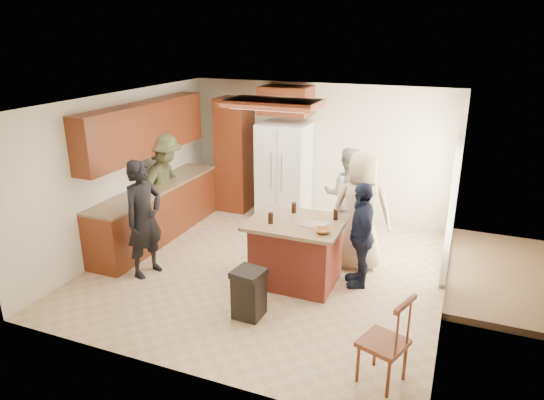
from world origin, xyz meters
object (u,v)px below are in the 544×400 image
at_px(spindle_chair, 385,344).
at_px(person_front_left, 144,219).
at_px(person_behind_left, 347,194).
at_px(kitchen_island, 296,251).
at_px(person_side_right, 361,235).
at_px(person_counter, 165,185).
at_px(trash_bin, 249,293).
at_px(person_behind_right, 361,211).
at_px(refrigerator, 284,171).

bearing_deg(spindle_chair, person_front_left, 163.33).
relative_size(person_behind_left, kitchen_island, 1.25).
bearing_deg(person_behind_left, person_side_right, 99.25).
distance_m(person_counter, trash_bin, 3.14).
relative_size(kitchen_island, trash_bin, 2.03).
bearing_deg(person_behind_right, trash_bin, 56.76).
xyz_separation_m(person_behind_left, trash_bin, (-0.53, -2.80, -0.48)).
bearing_deg(trash_bin, spindle_chair, -18.81).
xyz_separation_m(person_front_left, refrigerator, (1.03, 2.90, 0.04)).
distance_m(person_behind_left, person_counter, 3.10).
relative_size(person_front_left, person_behind_left, 1.08).
height_order(person_behind_left, person_counter, person_counter).
height_order(trash_bin, spindle_chair, spindle_chair).
bearing_deg(person_front_left, person_behind_left, -32.08).
relative_size(person_behind_left, spindle_chair, 1.60).
xyz_separation_m(person_behind_left, person_behind_right, (0.45, -0.96, 0.10)).
xyz_separation_m(person_front_left, person_side_right, (2.94, 0.83, -0.11)).
bearing_deg(person_side_right, person_behind_left, -178.56).
height_order(refrigerator, trash_bin, refrigerator).
distance_m(person_front_left, spindle_chair, 3.78).
relative_size(person_side_right, refrigerator, 0.83).
xyz_separation_m(refrigerator, spindle_chair, (2.57, -3.98, -0.45)).
distance_m(kitchen_island, spindle_chair, 2.22).
height_order(person_behind_right, person_side_right, person_behind_right).
relative_size(person_front_left, person_behind_right, 0.95).
relative_size(person_counter, trash_bin, 2.80).
bearing_deg(refrigerator, person_behind_right, -40.77).
xyz_separation_m(person_counter, kitchen_island, (2.69, -0.87, -0.41)).
bearing_deg(spindle_chair, person_side_right, 109.18).
relative_size(person_behind_left, refrigerator, 0.89).
bearing_deg(person_behind_left, person_behind_right, 103.36).
bearing_deg(person_behind_left, kitchen_island, 69.61).
distance_m(person_behind_left, person_behind_right, 1.06).
distance_m(person_counter, refrigerator, 2.19).
distance_m(person_behind_right, person_side_right, 0.56).
xyz_separation_m(refrigerator, kitchen_island, (1.06, -2.35, -0.43)).
xyz_separation_m(person_front_left, person_behind_left, (2.37, 2.32, -0.06)).
bearing_deg(person_side_right, refrigerator, -156.75).
bearing_deg(person_behind_right, person_counter, -6.46).
relative_size(person_behind_left, person_behind_right, 0.89).
bearing_deg(person_front_left, person_side_right, -60.62).
xyz_separation_m(person_behind_left, spindle_chair, (1.23, -3.40, -0.34)).
distance_m(person_behind_right, person_counter, 3.41).
height_order(person_behind_right, refrigerator, refrigerator).
bearing_deg(spindle_chair, person_behind_left, 109.91).
bearing_deg(person_front_left, spindle_chair, -93.09).
distance_m(refrigerator, spindle_chair, 4.76).
height_order(person_front_left, refrigerator, refrigerator).
xyz_separation_m(person_front_left, spindle_chair, (3.60, -1.08, -0.40)).
distance_m(person_behind_right, spindle_chair, 2.60).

